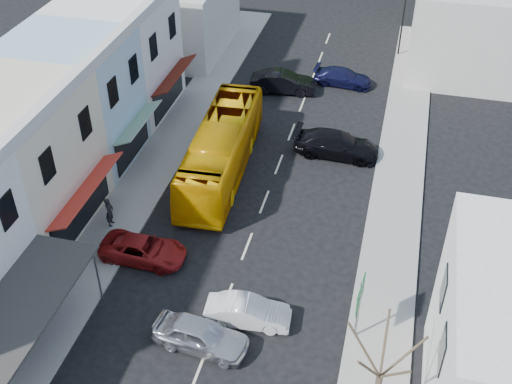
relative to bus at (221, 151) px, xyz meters
The scene contains 17 objects.
ground 10.98m from the bus, 72.50° to the right, with size 120.00×120.00×0.00m, color black.
sidewalk_left 4.50m from the bus, behind, with size 3.00×52.00×0.15m, color gray.
sidewalk_right 10.88m from the bus, ahead, with size 3.00×52.00×0.15m, color gray.
shopfront_row 10.95m from the bus, 149.80° to the right, with size 8.25×30.00×8.00m.
distant_block_left 18.84m from the bus, 117.70° to the left, with size 8.00×10.00×6.00m, color #B7B2A8.
distant_block_right 24.35m from the bus, 53.99° to the left, with size 8.00×12.00×7.00m, color #B7B2A8.
bus is the anchor object (origin of this frame).
car_silver 13.76m from the bus, 77.49° to the right, with size 1.80×4.40×1.40m, color silver.
car_white 12.43m from the bus, 67.93° to the right, with size 1.80×4.40×1.40m, color silver.
car_red 8.82m from the bus, 101.38° to the right, with size 1.90×4.60×1.40m, color maroon.
car_black_near 7.55m from the bus, 28.65° to the left, with size 1.84×4.50×1.40m, color black.
car_black_far 11.23m from the bus, 82.53° to the left, with size 1.80×4.40×1.40m, color black.
car_navy_far 14.53m from the bus, 66.90° to the left, with size 1.84×4.50×1.40m, color black.
pedestrian_left 7.99m from the bus, 124.21° to the right, with size 0.60×0.40×1.70m, color black.
direction_sign 14.80m from the bus, 49.21° to the right, with size 0.32×1.60×3.53m, color #0C5022, non-canonical shape.
street_tree 19.29m from the bus, 55.57° to the right, with size 2.30×2.30×6.90m, color #3C3123, non-canonical shape.
traffic_signal 21.82m from the bus, 64.26° to the left, with size 0.67×1.17×5.57m, color black, non-canonical shape.
Camera 1 is at (6.72, -20.86, 23.19)m, focal length 45.00 mm.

